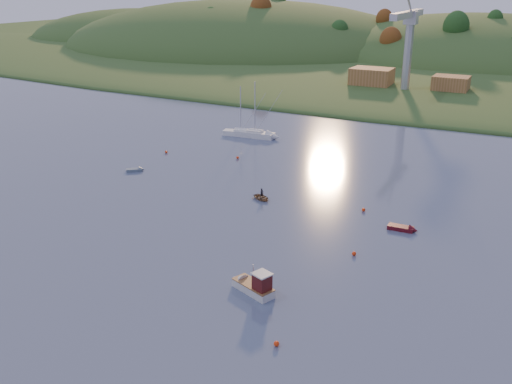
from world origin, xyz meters
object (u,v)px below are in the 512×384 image
at_px(sailboat_far, 241,132).
at_px(sailboat_near, 255,134).
at_px(red_tender, 406,229).
at_px(grey_dinghy, 138,170).
at_px(fishing_boat, 251,284).
at_px(canoe, 262,198).

bearing_deg(sailboat_far, sailboat_near, -8.35).
bearing_deg(red_tender, sailboat_far, 140.51).
bearing_deg(sailboat_far, red_tender, -48.58).
height_order(red_tender, grey_dinghy, red_tender).
relative_size(fishing_boat, grey_dinghy, 1.96).
bearing_deg(sailboat_near, sailboat_far, 179.72).
bearing_deg(grey_dinghy, sailboat_far, 41.95).
bearing_deg(fishing_boat, sailboat_far, -39.01).
xyz_separation_m(sailboat_near, canoe, (16.93, -30.63, -0.42)).
bearing_deg(red_tender, sailboat_near, 138.16).
bearing_deg(sailboat_near, grey_dinghy, -107.67).
bearing_deg(grey_dinghy, fishing_boat, -75.93).
xyz_separation_m(fishing_boat, sailboat_near, (-27.53, 54.25, -0.06)).
distance_m(sailboat_near, canoe, 34.99).
bearing_deg(grey_dinghy, sailboat_near, 35.85).
bearing_deg(canoe, red_tender, -68.70).
xyz_separation_m(red_tender, grey_dinghy, (-45.69, 3.71, -0.04)).
height_order(sailboat_near, canoe, sailboat_near).
relative_size(fishing_boat, sailboat_near, 0.52).
relative_size(sailboat_far, canoe, 3.33).
bearing_deg(fishing_boat, grey_dinghy, -15.12).
relative_size(canoe, red_tender, 0.79).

